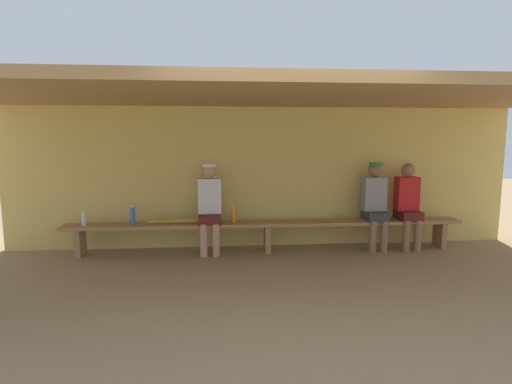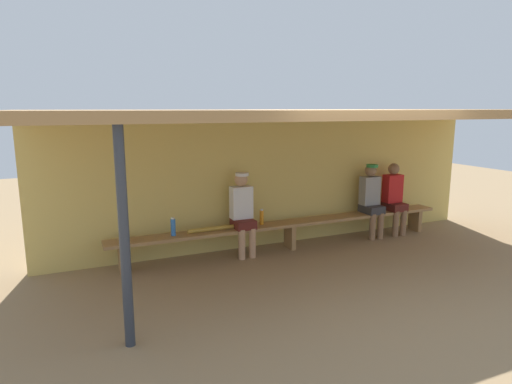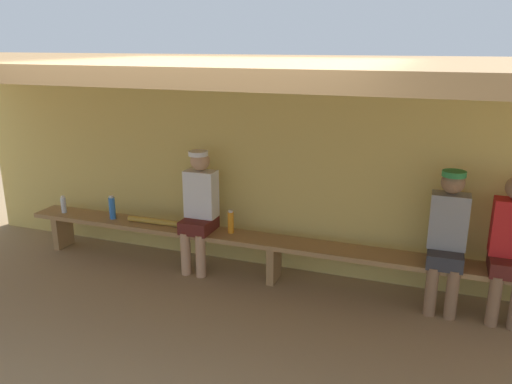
{
  "view_description": "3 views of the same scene",
  "coord_description": "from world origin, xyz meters",
  "px_view_note": "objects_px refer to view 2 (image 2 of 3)",
  "views": [
    {
      "loc": [
        -0.68,
        -4.24,
        1.69
      ],
      "look_at": [
        -0.19,
        1.39,
        0.94
      ],
      "focal_mm": 27.56,
      "sensor_mm": 36.0,
      "label": 1
    },
    {
      "loc": [
        -3.42,
        -4.76,
        2.34
      ],
      "look_at": [
        -0.68,
        1.43,
        1.05
      ],
      "focal_mm": 30.78,
      "sensor_mm": 36.0,
      "label": 2
    },
    {
      "loc": [
        1.51,
        -3.14,
        2.45
      ],
      "look_at": [
        -0.08,
        1.21,
        1.07
      ],
      "focal_mm": 35.51,
      "sensor_mm": 36.0,
      "label": 3
    }
  ],
  "objects_px": {
    "player_middle": "(243,210)",
    "support_post": "(124,240)",
    "player_in_white": "(371,197)",
    "player_in_red": "(394,196)",
    "water_bottle_blue": "(126,235)",
    "bench": "(290,226)",
    "water_bottle_clear": "(262,217)",
    "baseball_bat": "(215,229)",
    "water_bottle_orange": "(173,227)"
  },
  "relations": [
    {
      "from": "bench",
      "to": "player_in_white",
      "type": "xyz_separation_m",
      "value": [
        1.67,
        0.0,
        0.36
      ]
    },
    {
      "from": "player_in_white",
      "to": "player_in_red",
      "type": "height_order",
      "value": "player_in_white"
    },
    {
      "from": "player_in_white",
      "to": "water_bottle_blue",
      "type": "xyz_separation_m",
      "value": [
        -4.35,
        -0.03,
        -0.19
      ]
    },
    {
      "from": "player_in_white",
      "to": "support_post",
      "type": "bearing_deg",
      "value": -155.48
    },
    {
      "from": "player_in_red",
      "to": "baseball_bat",
      "type": "relative_size",
      "value": 1.54
    },
    {
      "from": "support_post",
      "to": "player_middle",
      "type": "height_order",
      "value": "support_post"
    },
    {
      "from": "player_middle",
      "to": "water_bottle_orange",
      "type": "height_order",
      "value": "player_middle"
    },
    {
      "from": "support_post",
      "to": "baseball_bat",
      "type": "distance_m",
      "value": 2.71
    },
    {
      "from": "player_middle",
      "to": "water_bottle_orange",
      "type": "bearing_deg",
      "value": -179.53
    },
    {
      "from": "player_in_red",
      "to": "water_bottle_clear",
      "type": "relative_size",
      "value": 5.16
    },
    {
      "from": "water_bottle_orange",
      "to": "water_bottle_clear",
      "type": "relative_size",
      "value": 1.08
    },
    {
      "from": "water_bottle_clear",
      "to": "water_bottle_blue",
      "type": "bearing_deg",
      "value": -178.3
    },
    {
      "from": "water_bottle_blue",
      "to": "bench",
      "type": "bearing_deg",
      "value": 0.47
    },
    {
      "from": "player_in_white",
      "to": "water_bottle_orange",
      "type": "bearing_deg",
      "value": -179.86
    },
    {
      "from": "player_middle",
      "to": "baseball_bat",
      "type": "xyz_separation_m",
      "value": [
        -0.47,
        -0.0,
        -0.25
      ]
    },
    {
      "from": "player_in_white",
      "to": "baseball_bat",
      "type": "height_order",
      "value": "player_in_white"
    },
    {
      "from": "support_post",
      "to": "baseball_bat",
      "type": "height_order",
      "value": "support_post"
    },
    {
      "from": "player_in_white",
      "to": "baseball_bat",
      "type": "relative_size",
      "value": 1.55
    },
    {
      "from": "water_bottle_clear",
      "to": "baseball_bat",
      "type": "distance_m",
      "value": 0.83
    },
    {
      "from": "player_middle",
      "to": "support_post",
      "type": "bearing_deg",
      "value": -134.63
    },
    {
      "from": "water_bottle_clear",
      "to": "water_bottle_orange",
      "type": "bearing_deg",
      "value": -178.14
    },
    {
      "from": "water_bottle_orange",
      "to": "water_bottle_blue",
      "type": "xyz_separation_m",
      "value": [
        -0.69,
        -0.02,
        -0.03
      ]
    },
    {
      "from": "player_in_white",
      "to": "water_bottle_blue",
      "type": "height_order",
      "value": "player_in_white"
    },
    {
      "from": "bench",
      "to": "water_bottle_clear",
      "type": "relative_size",
      "value": 23.18
    },
    {
      "from": "support_post",
      "to": "bench",
      "type": "xyz_separation_m",
      "value": [
        2.94,
        2.1,
        -0.71
      ]
    },
    {
      "from": "support_post",
      "to": "player_middle",
      "type": "relative_size",
      "value": 1.64
    },
    {
      "from": "player_middle",
      "to": "player_in_red",
      "type": "bearing_deg",
      "value": -0.01
    },
    {
      "from": "water_bottle_orange",
      "to": "bench",
      "type": "bearing_deg",
      "value": 0.16
    },
    {
      "from": "player_in_red",
      "to": "baseball_bat",
      "type": "distance_m",
      "value": 3.55
    },
    {
      "from": "support_post",
      "to": "water_bottle_blue",
      "type": "distance_m",
      "value": 2.16
    },
    {
      "from": "support_post",
      "to": "bench",
      "type": "distance_m",
      "value": 3.68
    },
    {
      "from": "water_bottle_orange",
      "to": "water_bottle_blue",
      "type": "bearing_deg",
      "value": -178.65
    },
    {
      "from": "player_in_red",
      "to": "baseball_bat",
      "type": "height_order",
      "value": "player_in_red"
    },
    {
      "from": "support_post",
      "to": "player_middle",
      "type": "distance_m",
      "value": 2.98
    },
    {
      "from": "bench",
      "to": "water_bottle_clear",
      "type": "height_order",
      "value": "water_bottle_clear"
    },
    {
      "from": "player_middle",
      "to": "water_bottle_orange",
      "type": "distance_m",
      "value": 1.14
    },
    {
      "from": "baseball_bat",
      "to": "water_bottle_orange",
      "type": "bearing_deg",
      "value": 179.85
    },
    {
      "from": "baseball_bat",
      "to": "bench",
      "type": "bearing_deg",
      "value": -0.64
    },
    {
      "from": "support_post",
      "to": "player_in_red",
      "type": "relative_size",
      "value": 1.65
    },
    {
      "from": "bench",
      "to": "water_bottle_orange",
      "type": "xyz_separation_m",
      "value": [
        -1.99,
        -0.01,
        0.21
      ]
    },
    {
      "from": "water_bottle_orange",
      "to": "water_bottle_blue",
      "type": "relative_size",
      "value": 1.33
    },
    {
      "from": "bench",
      "to": "player_in_white",
      "type": "relative_size",
      "value": 4.46
    },
    {
      "from": "water_bottle_blue",
      "to": "baseball_bat",
      "type": "bearing_deg",
      "value": 0.93
    },
    {
      "from": "player_in_red",
      "to": "support_post",
      "type": "bearing_deg",
      "value": -157.75
    },
    {
      "from": "water_bottle_clear",
      "to": "baseball_bat",
      "type": "bearing_deg",
      "value": -177.05
    },
    {
      "from": "bench",
      "to": "player_in_red",
      "type": "relative_size",
      "value": 4.49
    },
    {
      "from": "player_in_white",
      "to": "baseball_bat",
      "type": "distance_m",
      "value": 3.02
    },
    {
      "from": "bench",
      "to": "water_bottle_blue",
      "type": "bearing_deg",
      "value": -179.53
    },
    {
      "from": "water_bottle_orange",
      "to": "baseball_bat",
      "type": "xyz_separation_m",
      "value": [
        0.65,
        0.01,
        -0.1
      ]
    },
    {
      "from": "player_in_red",
      "to": "player_middle",
      "type": "relative_size",
      "value": 0.99
    }
  ]
}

